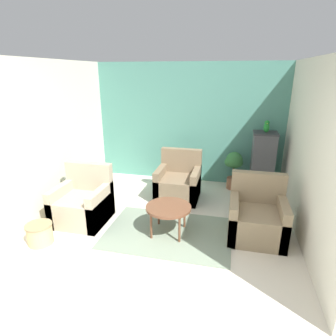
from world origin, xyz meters
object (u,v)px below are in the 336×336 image
Objects in this scene: coffee_table at (168,209)px; armchair_middle at (178,183)px; armchair_right at (257,218)px; potted_plant at (234,166)px; wicker_basket at (40,233)px; parrot at (267,127)px; birdcage at (262,164)px; armchair_left at (83,204)px.

armchair_middle reaches higher than coffee_table.
armchair_right is 1.15× the size of potted_plant.
parrot is at bearing 38.98° from wicker_basket.
wicker_basket is at bearing -129.12° from armchair_middle.
wicker_basket is at bearing -158.43° from coffee_table.
parrot reaches higher than potted_plant.
birdcage is at bearing -11.58° from potted_plant.
armchair_right is 1.87m from potted_plant.
armchair_left is 3.86× the size of parrot.
wicker_basket is at bearing -163.21° from armchair_right.
armchair_middle is at bearing -159.45° from parrot.
parrot reaches higher than armchair_left.
birdcage is at bearing 52.40° from coffee_table.
armchair_right is 1.80m from armchair_middle.
wicker_basket is at bearing -141.04° from birdcage.
coffee_table is at bearing 21.57° from wicker_basket.
wicker_basket is at bearing -134.50° from potted_plant.
birdcage reaches higher than coffee_table.
birdcage is (2.97, 1.86, 0.33)m from armchair_left.
parrot is (1.49, 1.93, 0.97)m from coffee_table.
parrot is (0.00, 0.00, 0.76)m from birdcage.
parrot is at bearing 20.55° from armchair_middle.
armchair_middle reaches higher than wicker_basket.
parrot is (1.60, 0.60, 1.09)m from armchair_middle.
parrot is at bearing 84.06° from armchair_right.
armchair_right is at bearing 16.79° from wicker_basket.
birdcage is at bearing 20.49° from armchair_middle.
armchair_left is 0.83m from wicker_basket.
birdcage reaches higher than armchair_right.
armchair_middle is 1.28m from potted_plant.
armchair_right is 1.00× the size of armchair_middle.
coffee_table reaches higher than wicker_basket.
armchair_right is 2.50× the size of wicker_basket.
birdcage is at bearing 84.06° from armchair_right.
parrot reaches higher than armchair_middle.
armchair_left is 1.00× the size of armchair_middle.
wicker_basket is (-1.65, -2.03, -0.14)m from armchair_middle.
coffee_table is 1.91m from wicker_basket.
parrot is (0.18, 1.70, 1.09)m from armchair_right.
potted_plant is at bearing 39.23° from armchair_left.
potted_plant reaches higher than coffee_table.
potted_plant is at bearing 65.50° from coffee_table.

